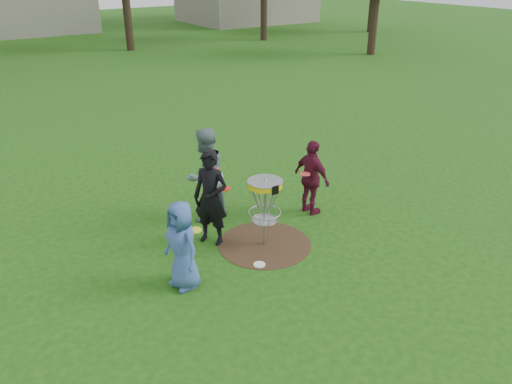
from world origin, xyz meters
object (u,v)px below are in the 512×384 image
player_blue (182,245)px  disc_golf_basket (265,197)px  player_maroon (312,178)px  player_grey (205,175)px  player_black (211,198)px

player_blue → disc_golf_basket: (1.88, 0.35, 0.24)m
player_blue → player_maroon: size_ratio=0.95×
player_grey → disc_golf_basket: (0.41, -1.57, 0.03)m
player_blue → player_black: 1.50m
player_black → disc_golf_basket: 1.03m
player_black → player_grey: (0.37, 0.91, 0.06)m
player_blue → player_black: player_black is taller
player_grey → player_maroon: 2.24m
player_blue → player_grey: 2.42m
player_black → disc_golf_basket: (0.78, -0.66, 0.08)m
player_black → player_maroon: bearing=52.1°
player_blue → player_maroon: bearing=95.9°
player_black → player_maroon: size_ratio=1.14×
player_black → player_maroon: (2.36, -0.11, -0.12)m
player_maroon → disc_golf_basket: player_maroon is taller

